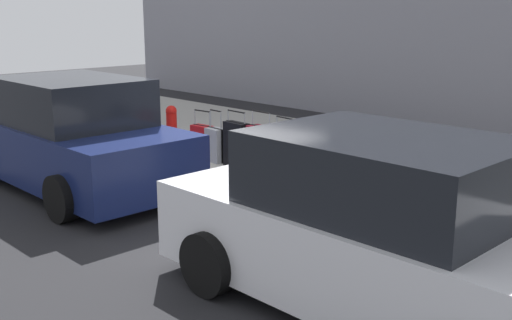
# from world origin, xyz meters

# --- Properties ---
(ground_plane) EXTENTS (40.00, 40.00, 0.00)m
(ground_plane) POSITION_xyz_m (0.00, 0.00, 0.00)
(ground_plane) COLOR black
(sidewalk_curb) EXTENTS (18.00, 5.00, 0.14)m
(sidewalk_curb) POSITION_xyz_m (0.00, -2.50, 0.07)
(sidewalk_curb) COLOR #9E9B93
(sidewalk_curb) RESTS_ON ground_plane
(suitcase_black_0) EXTENTS (0.42, 0.23, 1.00)m
(suitcase_black_0) POSITION_xyz_m (-3.15, -0.70, 0.48)
(suitcase_black_0) COLOR black
(suitcase_black_0) RESTS_ON sidewalk_curb
(suitcase_silver_1) EXTENTS (0.49, 0.28, 0.67)m
(suitcase_silver_1) POSITION_xyz_m (-2.61, -0.83, 0.45)
(suitcase_silver_1) COLOR #9EA0A8
(suitcase_silver_1) RESTS_ON sidewalk_curb
(suitcase_red_2) EXTENTS (0.37, 0.21, 0.94)m
(suitcase_red_2) POSITION_xyz_m (-2.10, -0.71, 0.48)
(suitcase_red_2) COLOR red
(suitcase_red_2) RESTS_ON sidewalk_curb
(suitcase_olive_3) EXTENTS (0.37, 0.19, 0.63)m
(suitcase_olive_3) POSITION_xyz_m (-1.65, -0.80, 0.43)
(suitcase_olive_3) COLOR #59601E
(suitcase_olive_3) RESTS_ON sidewalk_curb
(suitcase_navy_4) EXTENTS (0.39, 0.23, 0.98)m
(suitcase_navy_4) POSITION_xyz_m (-1.20, -0.79, 0.50)
(suitcase_navy_4) COLOR navy
(suitcase_navy_4) RESTS_ON sidewalk_curb
(suitcase_teal_5) EXTENTS (0.43, 0.27, 0.99)m
(suitcase_teal_5) POSITION_xyz_m (-0.71, -0.74, 0.47)
(suitcase_teal_5) COLOR #0F606B
(suitcase_teal_5) RESTS_ON sidewalk_curb
(suitcase_maroon_6) EXTENTS (0.49, 0.28, 1.02)m
(suitcase_maroon_6) POSITION_xyz_m (-0.18, -0.76, 0.52)
(suitcase_maroon_6) COLOR maroon
(suitcase_maroon_6) RESTS_ON sidewalk_curb
(suitcase_black_7) EXTENTS (0.50, 0.21, 0.95)m
(suitcase_black_7) POSITION_xyz_m (0.39, -0.74, 0.52)
(suitcase_black_7) COLOR black
(suitcase_black_7) RESTS_ON sidewalk_curb
(suitcase_silver_8) EXTENTS (0.37, 0.27, 0.91)m
(suitcase_silver_8) POSITION_xyz_m (0.90, -0.73, 0.43)
(suitcase_silver_8) COLOR #9EA0A8
(suitcase_silver_8) RESTS_ON sidewalk_curb
(suitcase_red_9) EXTENTS (0.45, 0.25, 0.84)m
(suitcase_red_9) POSITION_xyz_m (1.38, -0.82, 0.42)
(suitcase_red_9) COLOR red
(suitcase_red_9) RESTS_ON sidewalk_curb
(fire_hydrant) EXTENTS (0.39, 0.21, 0.84)m
(fire_hydrant) POSITION_xyz_m (2.23, -0.77, 0.58)
(fire_hydrant) COLOR red
(fire_hydrant) RESTS_ON sidewalk_curb
(bollard_post) EXTENTS (0.16, 0.16, 0.94)m
(bollard_post) POSITION_xyz_m (2.97, -0.62, 0.61)
(bollard_post) COLOR brown
(bollard_post) RESTS_ON sidewalk_curb
(parked_car_white_0) EXTENTS (4.35, 2.07, 1.65)m
(parked_car_white_0) POSITION_xyz_m (-4.15, 1.61, 0.77)
(parked_car_white_0) COLOR silver
(parked_car_white_0) RESTS_ON ground_plane
(parked_car_navy_1) EXTENTS (4.35, 2.08, 1.72)m
(parked_car_navy_1) POSITION_xyz_m (1.53, 1.61, 0.80)
(parked_car_navy_1) COLOR #141E4C
(parked_car_navy_1) RESTS_ON ground_plane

